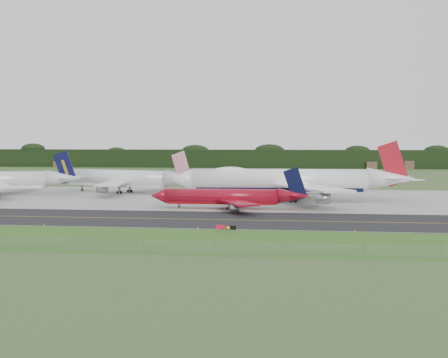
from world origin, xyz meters
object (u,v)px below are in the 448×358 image
jet_ba_747 (288,181)px  jet_star_tail (124,179)px  jet_red_737 (230,197)px  taxiway_sign (226,227)px

jet_ba_747 → jet_star_tail: 62.03m
jet_red_737 → jet_star_tail: jet_star_tail is taller
jet_star_tail → taxiway_sign: size_ratio=13.03×
jet_red_737 → jet_star_tail: size_ratio=0.77×
jet_star_tail → taxiway_sign: 100.19m
taxiway_sign → jet_star_tail: bearing=118.2°
jet_star_tail → taxiway_sign: jet_star_tail is taller
jet_star_tail → jet_red_737: bearing=-46.2°
jet_ba_747 → jet_star_tail: bearing=159.4°
jet_red_737 → jet_star_tail: 62.23m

